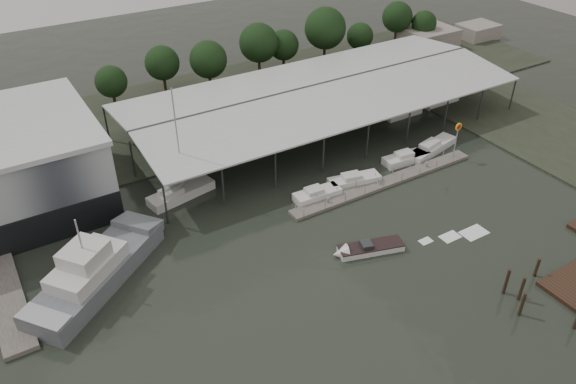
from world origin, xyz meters
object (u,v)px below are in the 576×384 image
shell_fuel_sign (457,134)px  white_sailboat (180,193)px  grey_trawler (97,269)px  speedboat_underway (365,249)px

shell_fuel_sign → white_sailboat: bearing=163.2°
shell_fuel_sign → white_sailboat: size_ratio=0.38×
shell_fuel_sign → grey_trawler: size_ratio=0.33×
grey_trawler → speedboat_underway: bearing=-59.7°
shell_fuel_sign → grey_trawler: (-48.52, 1.06, -2.35)m
white_sailboat → speedboat_underway: white_sailboat is taller
grey_trawler → white_sailboat: 16.13m
speedboat_underway → shell_fuel_sign: bearing=-140.7°
grey_trawler → white_sailboat: bearing=-0.5°
white_sailboat → speedboat_underway: 24.12m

